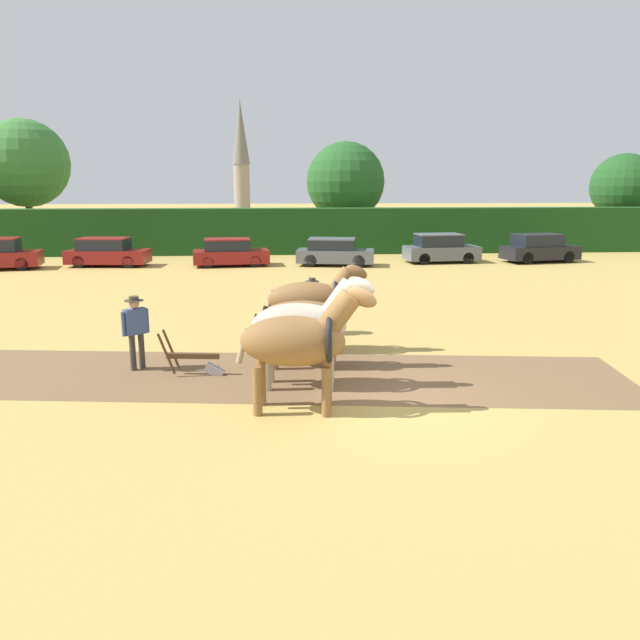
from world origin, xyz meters
The scene contains 19 objects.
ground_plane centered at (0.00, 0.00, 0.00)m, with size 240.00×240.00×0.00m, color tan.
plowed_furrow_strip centered at (-4.82, 2.24, 0.00)m, with size 21.37×3.84×0.01m, color brown.
hedgerow centered at (0.00, 27.21, 1.40)m, with size 75.32×1.68×2.81m, color #194719.
tree_left centered at (-18.70, 32.26, 5.60)m, with size 5.79×5.79×8.51m.
tree_center_left centered at (2.70, 30.89, 4.41)m, with size 5.27×5.27×7.06m.
tree_center centered at (21.96, 30.34, 4.09)m, with size 4.45×4.45×6.33m.
church_spire centered at (-6.20, 71.54, 7.71)m, with size 2.27×2.27×14.73m.
draft_horse_lead_left centered at (-1.78, -0.36, 1.42)m, with size 2.77×1.26×2.54m.
draft_horse_lead_right centered at (-1.61, 1.11, 1.39)m, with size 2.80×1.28×2.51m.
draft_horse_trail_left centered at (-1.42, 2.58, 1.24)m, with size 2.80×1.09×2.31m.
draft_horse_trail_right centered at (-1.26, 4.05, 1.39)m, with size 2.75×1.20×2.39m.
plow centered at (-4.03, 2.15, 0.31)m, with size 1.52×0.51×1.13m.
farmer_at_plow centered at (-5.52, 2.69, 1.05)m, with size 0.56×0.47×1.78m.
farmer_beside_team centered at (-1.13, 5.93, 0.97)m, with size 0.43×0.56×1.67m.
parked_car_left centered at (-11.07, 21.91, 0.72)m, with size 4.32×2.13×1.51m.
parked_car_center_left centered at (-4.55, 21.54, 0.70)m, with size 4.13×2.18×1.46m.
parked_car_center centered at (1.02, 21.26, 0.71)m, with size 4.32×2.43×1.46m.
parked_car_center_right centered at (7.02, 22.11, 0.76)m, with size 4.16×2.11×1.60m.
parked_car_right centered at (12.58, 21.91, 0.75)m, with size 4.40×2.48×1.56m.
Camera 1 is at (-2.24, -11.92, 4.39)m, focal length 35.00 mm.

